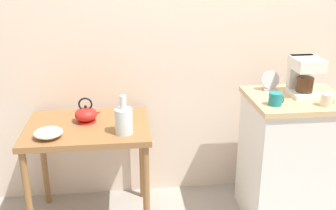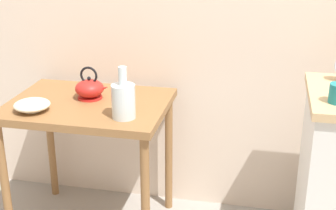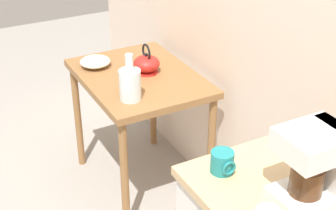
{
  "view_description": "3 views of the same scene",
  "coord_description": "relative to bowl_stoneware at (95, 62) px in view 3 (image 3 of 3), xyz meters",
  "views": [
    {
      "loc": [
        -0.47,
        -2.44,
        1.8
      ],
      "look_at": [
        -0.19,
        0.01,
        0.9
      ],
      "focal_mm": 42.59,
      "sensor_mm": 36.0,
      "label": 1
    },
    {
      "loc": [
        0.17,
        -2.14,
        1.65
      ],
      "look_at": [
        -0.28,
        -0.08,
        0.83
      ],
      "focal_mm": 51.54,
      "sensor_mm": 36.0,
      "label": 2
    },
    {
      "loc": [
        1.68,
        -1.03,
        2.02
      ],
      "look_at": [
        -0.19,
        -0.03,
        0.85
      ],
      "focal_mm": 54.77,
      "sensor_mm": 36.0,
      "label": 3
    }
  ],
  "objects": [
    {
      "name": "coffee_maker",
      "position": [
        1.68,
        0.13,
        0.29
      ],
      "size": [
        0.18,
        0.22,
        0.26
      ],
      "color": "white",
      "rests_on": "kitchen_counter"
    },
    {
      "name": "bowl_stoneware",
      "position": [
        0.0,
        0.0,
        0.0
      ],
      "size": [
        0.18,
        0.18,
        0.06
      ],
      "color": "beige",
      "rests_on": "wooden_table"
    },
    {
      "name": "table_clock",
      "position": [
        1.5,
        0.24,
        0.21
      ],
      "size": [
        0.13,
        0.06,
        0.14
      ],
      "color": "#B2B5BA",
      "rests_on": "kitchen_counter"
    },
    {
      "name": "mug_dark_teal",
      "position": [
        1.43,
        -0.06,
        0.19
      ],
      "size": [
        0.09,
        0.08,
        0.08
      ],
      "color": "teal",
      "rests_on": "kitchen_counter"
    },
    {
      "name": "glass_carafe_vase",
      "position": [
        0.47,
        0.01,
        0.06
      ],
      "size": [
        0.11,
        0.11,
        0.25
      ],
      "color": "silver",
      "rests_on": "wooden_table"
    },
    {
      "name": "teakettle",
      "position": [
        0.22,
        0.23,
        0.02
      ],
      "size": [
        0.19,
        0.15,
        0.18
      ],
      "color": "red",
      "rests_on": "wooden_table"
    },
    {
      "name": "wooden_table",
      "position": [
        0.22,
        0.18,
        -0.13
      ],
      "size": [
        0.83,
        0.62,
        0.76
      ],
      "color": "olive",
      "rests_on": "ground_plane"
    }
  ]
}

